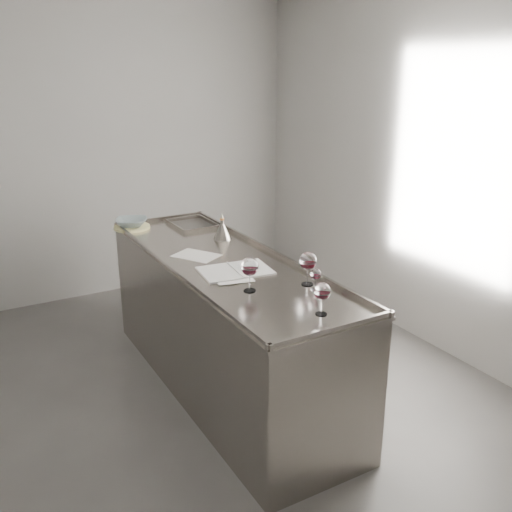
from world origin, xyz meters
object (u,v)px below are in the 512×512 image
wine_funnel (222,231)px  wine_glass_middle (322,292)px  wine_glass_small (315,275)px  wine_glass_right (308,262)px  counter (225,326)px  notebook (235,271)px  ceramic_bowl (132,222)px  wine_glass_left (250,267)px

wine_funnel → wine_glass_middle: bearing=-95.9°
wine_glass_small → wine_glass_right: bearing=84.9°
counter → notebook: size_ratio=5.15×
wine_glass_right → wine_glass_small: (-0.01, -0.09, -0.05)m
counter → wine_glass_middle: size_ratio=13.78×
wine_glass_middle → ceramic_bowl: wine_glass_middle is taller
wine_glass_small → ceramic_bowl: wine_glass_small is taller
wine_glass_middle → notebook: 0.80m
wine_glass_middle → ceramic_bowl: (-0.34, 2.07, -0.07)m
notebook → wine_funnel: size_ratio=2.34×
wine_glass_left → notebook: (0.08, 0.32, -0.14)m
ceramic_bowl → wine_glass_small: bearing=-73.9°
wine_glass_middle → notebook: wine_glass_middle is taller
counter → wine_glass_small: (0.24, -0.70, 0.56)m
wine_glass_right → wine_funnel: 1.07m
wine_glass_middle → notebook: (-0.09, 0.79, -0.12)m
notebook → wine_glass_middle: bearing=-76.3°
wine_glass_small → notebook: size_ratio=0.28×
counter → wine_glass_small: 0.93m
counter → wine_glass_right: size_ratio=11.97×
wine_glass_small → notebook: wine_glass_small is taller
wine_glass_small → notebook: (-0.26, 0.50, -0.09)m
wine_glass_left → wine_glass_right: (0.35, -0.08, -0.00)m
wine_glass_middle → ceramic_bowl: bearing=99.4°
wine_glass_right → notebook: 0.51m
counter → wine_glass_middle: 1.16m
notebook → wine_funnel: bearing=77.1°
wine_glass_right → wine_funnel: (-0.03, 1.07, -0.08)m
notebook → ceramic_bowl: bearing=108.2°
counter → wine_glass_left: size_ratio=11.92×
wine_glass_left → wine_funnel: (0.32, 0.99, -0.08)m
counter → ceramic_bowl: ceramic_bowl is taller
wine_glass_left → notebook: size_ratio=0.43×
wine_glass_left → ceramic_bowl: (-0.18, 1.60, -0.09)m
ceramic_bowl → wine_glass_right: bearing=-72.8°
wine_glass_left → wine_glass_right: 0.35m
wine_glass_small → wine_funnel: wine_funnel is taller
counter → wine_glass_small: wine_glass_small is taller
wine_glass_right → counter: bearing=112.0°
wine_glass_small → notebook: bearing=117.7°
counter → wine_glass_right: bearing=-68.0°
wine_glass_small → wine_funnel: 1.16m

